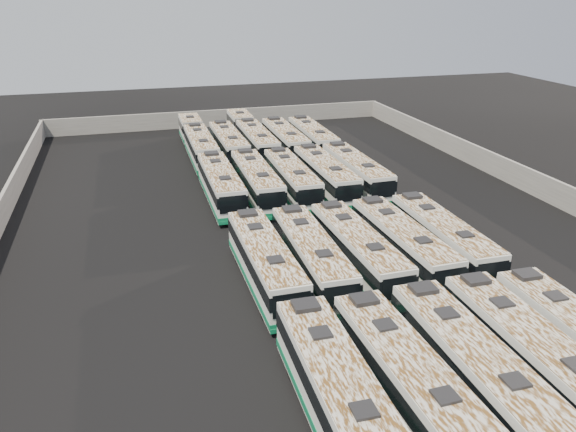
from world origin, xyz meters
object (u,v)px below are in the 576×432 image
object	(u,v)px
bus_midback_far_right	(356,172)
bus_back_center	(251,136)
bus_back_far_left	(197,141)
bus_front_left	(410,384)
bus_midfront_left	(311,257)
bus_front_far_left	(339,396)
bus_midback_far_left	(221,185)
bus_midback_left	(257,181)
bus_midfront_far_right	(443,239)
bus_midfront_right	(402,244)
bus_back_right	(285,141)
bus_front_right	(531,357)
bus_midfront_far_left	(265,263)
bus_midfront_center	(357,251)
bus_midback_right	(325,175)
bus_front_center	(474,371)
bus_back_far_right	(313,139)
bus_midback_center	(291,179)
bus_back_left	(229,145)

from	to	relation	value
bus_midback_far_right	bus_back_center	bearing A→B (deg)	110.91
bus_back_center	bus_back_far_left	bearing A→B (deg)	-176.90
bus_front_left	bus_midfront_left	world-z (taller)	bus_front_left
bus_front_far_left	bus_midback_far_left	distance (m)	28.07
bus_midback_left	bus_back_center	bearing A→B (deg)	79.82
bus_front_far_left	bus_midfront_far_right	distance (m)	17.88
bus_midfront_right	bus_midfront_far_right	size ratio (longest dim) A/B	1.00
bus_midfront_left	bus_back_right	distance (m)	28.71
bus_front_right	bus_midfront_far_left	size ratio (longest dim) A/B	1.02
bus_midfront_right	bus_back_center	xyz separation A→B (m)	(-3.17, 31.19, 0.04)
bus_midfront_right	bus_back_far_left	size ratio (longest dim) A/B	0.65
bus_midfront_center	bus_midback_right	size ratio (longest dim) A/B	0.98
bus_front_center	bus_back_far_right	world-z (taller)	bus_front_center
bus_midfront_far_right	bus_midback_center	size ratio (longest dim) A/B	1.00
bus_front_center	bus_midfront_far_left	bearing A→B (deg)	116.56
bus_front_center	bus_back_left	xyz separation A→B (m)	(-3.22, 41.05, -0.03)
bus_midfront_far_right	bus_midback_left	world-z (taller)	bus_midback_left
bus_back_far_left	bus_back_right	xyz separation A→B (m)	(9.26, -2.96, 0.06)
bus_midfront_left	bus_midfront_center	size ratio (longest dim) A/B	1.00
bus_front_left	bus_midback_far_right	xyz separation A→B (m)	(9.25, 28.10, 0.00)
bus_midback_far_right	bus_back_right	distance (m)	13.15
bus_back_left	bus_back_far_right	xyz separation A→B (m)	(9.43, -0.27, 0.02)
bus_front_center	bus_midback_center	xyz separation A→B (m)	(-0.03, 28.03, -0.06)
bus_midback_far_left	bus_back_far_left	world-z (taller)	bus_midback_far_left
bus_midback_far_left	bus_midfront_far_left	bearing A→B (deg)	-89.30
bus_front_right	bus_midfront_right	xyz separation A→B (m)	(-0.02, 12.76, -0.04)
bus_midback_left	bus_midback_right	distance (m)	6.31
bus_front_left	bus_midfront_far_right	size ratio (longest dim) A/B	1.03
bus_midback_right	bus_back_right	size ratio (longest dim) A/B	0.99
bus_midback_far_right	bus_back_left	size ratio (longest dim) A/B	1.01
bus_midback_far_right	bus_midback_right	bearing A→B (deg)	-179.21
bus_front_right	bus_midfront_far_left	world-z (taller)	bus_front_right
bus_front_far_left	bus_midfront_far_left	bearing A→B (deg)	91.10
bus_midfront_far_right	bus_midback_far_right	world-z (taller)	bus_midback_far_right
bus_midback_far_right	bus_back_far_left	world-z (taller)	bus_midback_far_right
bus_front_left	bus_back_right	bearing A→B (deg)	80.27
bus_midback_far_left	bus_back_far_right	size ratio (longest dim) A/B	0.99
bus_front_far_left	bus_midfront_left	distance (m)	13.10
bus_midfront_left	bus_back_far_left	xyz separation A→B (m)	(-2.99, 30.98, -0.00)
bus_midback_right	bus_back_center	bearing A→B (deg)	101.17
bus_front_left	bus_midback_far_right	bearing A→B (deg)	70.60
bus_back_far_right	bus_midfront_right	bearing A→B (deg)	-95.26
bus_midfront_right	bus_back_left	xyz separation A→B (m)	(-6.32, 28.10, 0.03)
bus_back_left	bus_front_center	bearing A→B (deg)	-85.51
bus_midfront_center	bus_midback_right	distance (m)	15.53
bus_midback_far_left	bus_front_left	bearing A→B (deg)	-83.10
bus_front_far_left	bus_midback_left	world-z (taller)	bus_front_far_left
bus_front_center	bus_midfront_center	distance (m)	12.87
bus_midback_far_right	bus_front_center	bearing A→B (deg)	-102.57
bus_back_left	bus_back_center	xyz separation A→B (m)	(3.15, 3.08, 0.01)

